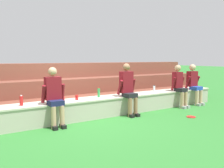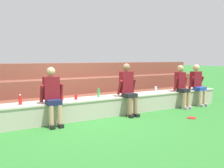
# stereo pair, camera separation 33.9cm
# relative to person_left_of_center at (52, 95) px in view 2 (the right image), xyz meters

# --- Properties ---
(ground_plane) EXTENTS (80.00, 80.00, 0.00)m
(ground_plane) POSITION_rel_person_left_of_center_xyz_m (0.99, -0.01, -0.74)
(ground_plane) COLOR #2D752D
(stone_seating_wall) EXTENTS (9.44, 0.62, 0.52)m
(stone_seating_wall) POSITION_rel_person_left_of_center_xyz_m (0.99, 0.29, -0.46)
(stone_seating_wall) COLOR #B7AF9E
(stone_seating_wall) RESTS_ON ground
(brick_bleachers) EXTENTS (10.61, 1.90, 1.42)m
(brick_bleachers) POSITION_rel_person_left_of_center_xyz_m (0.99, 1.86, -0.18)
(brick_bleachers) COLOR brown
(brick_bleachers) RESTS_ON ground
(person_left_of_center) EXTENTS (0.54, 0.54, 1.37)m
(person_left_of_center) POSITION_rel_person_left_of_center_xyz_m (0.00, 0.00, 0.00)
(person_left_of_center) COLOR tan
(person_left_of_center) RESTS_ON ground
(person_center) EXTENTS (0.53, 0.56, 1.44)m
(person_center) POSITION_rel_person_left_of_center_xyz_m (2.10, -0.01, 0.03)
(person_center) COLOR #996B4C
(person_center) RESTS_ON ground
(person_right_of_center) EXTENTS (0.48, 0.54, 1.36)m
(person_right_of_center) POSITION_rel_person_left_of_center_xyz_m (4.16, -0.03, -0.01)
(person_right_of_center) COLOR tan
(person_right_of_center) RESTS_ON ground
(person_far_right) EXTENTS (0.55, 0.56, 1.38)m
(person_far_right) POSITION_rel_person_left_of_center_xyz_m (4.93, 0.01, 0.01)
(person_far_right) COLOR #DBAD89
(person_far_right) RESTS_ON ground
(water_bottle_near_left) EXTENTS (0.08, 0.08, 0.24)m
(water_bottle_near_left) POSITION_rel_person_left_of_center_xyz_m (-0.67, 0.27, -0.11)
(water_bottle_near_left) COLOR red
(water_bottle_near_left) RESTS_ON stone_seating_wall
(water_bottle_mid_right) EXTENTS (0.07, 0.07, 0.22)m
(water_bottle_mid_right) POSITION_rel_person_left_of_center_xyz_m (3.34, 0.28, -0.11)
(water_bottle_mid_right) COLOR silver
(water_bottle_mid_right) RESTS_ON stone_seating_wall
(water_bottle_center_gap) EXTENTS (0.07, 0.07, 0.27)m
(water_bottle_center_gap) POSITION_rel_person_left_of_center_xyz_m (1.36, 0.33, -0.09)
(water_bottle_center_gap) COLOR green
(water_bottle_center_gap) RESTS_ON stone_seating_wall
(plastic_cup_right_end) EXTENTS (0.08, 0.08, 0.11)m
(plastic_cup_right_end) POSITION_rel_person_left_of_center_xyz_m (0.33, 0.33, -0.16)
(plastic_cup_right_end) COLOR red
(plastic_cup_right_end) RESTS_ON stone_seating_wall
(plastic_cup_middle) EXTENTS (0.08, 0.08, 0.13)m
(plastic_cup_middle) POSITION_rel_person_left_of_center_xyz_m (0.68, 0.27, -0.16)
(plastic_cup_middle) COLOR red
(plastic_cup_middle) RESTS_ON stone_seating_wall
(frisbee) EXTENTS (0.24, 0.24, 0.02)m
(frisbee) POSITION_rel_person_left_of_center_xyz_m (3.37, -1.15, -0.73)
(frisbee) COLOR red
(frisbee) RESTS_ON ground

